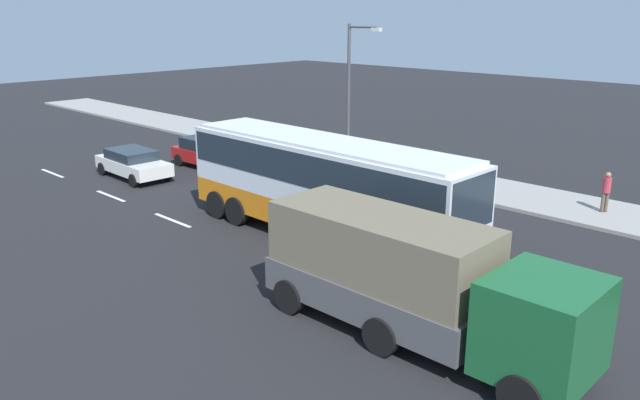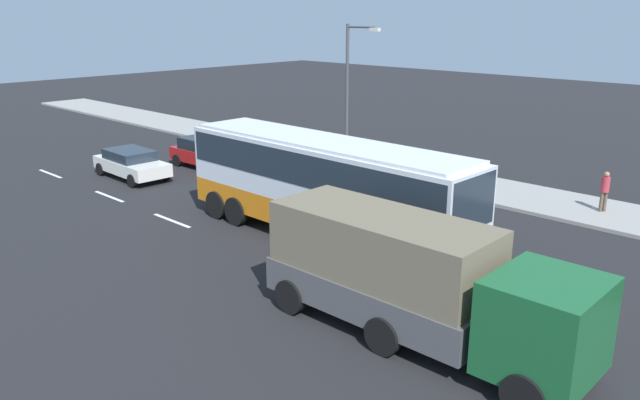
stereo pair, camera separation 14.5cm
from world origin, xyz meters
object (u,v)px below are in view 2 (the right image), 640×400
street_lamp (350,87)px  pedestrian_near_curb (605,189)px  coach_bus (324,179)px  cargo_truck (415,277)px  car_white_minivan (131,163)px  car_red_compact (209,153)px

street_lamp → pedestrian_near_curb: bearing=6.6°
coach_bus → street_lamp: (-6.01, 8.34, 2.03)m
cargo_truck → coach_bus: bearing=150.1°
car_white_minivan → street_lamp: bearing=53.2°
cargo_truck → car_red_compact: size_ratio=1.80×
car_white_minivan → street_lamp: 11.42m
coach_bus → pedestrian_near_curb: bearing=58.1°
pedestrian_near_curb → street_lamp: (-12.22, -1.42, 3.19)m
pedestrian_near_curb → cargo_truck: bearing=-51.3°
coach_bus → car_white_minivan: size_ratio=2.64×
coach_bus → pedestrian_near_curb: size_ratio=7.22×
pedestrian_near_curb → street_lamp: street_lamp is taller
cargo_truck → street_lamp: street_lamp is taller
car_red_compact → coach_bus: bearing=-18.3°
coach_bus → car_white_minivan: coach_bus is taller
car_white_minivan → street_lamp: (6.77, 8.49, 3.53)m
cargo_truck → street_lamp: 17.49m
car_red_compact → street_lamp: street_lamp is taller
cargo_truck → pedestrian_near_curb: size_ratio=5.17×
car_red_compact → street_lamp: 8.09m
car_red_compact → car_white_minivan: car_red_compact is taller
cargo_truck → car_white_minivan: bearing=169.4°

